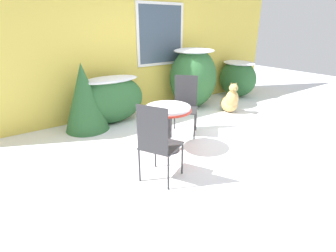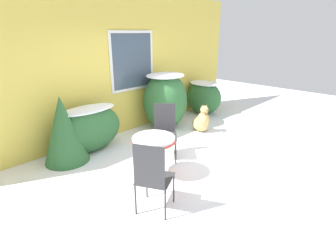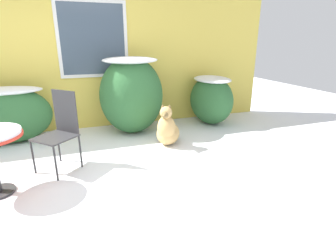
% 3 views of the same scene
% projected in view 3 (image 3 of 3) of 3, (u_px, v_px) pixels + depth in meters
% --- Properties ---
extents(ground_plane, '(16.00, 16.00, 0.00)m').
position_uv_depth(ground_plane, '(82.00, 181.00, 3.24)').
color(ground_plane, white).
extents(house_wall, '(8.00, 0.10, 3.20)m').
position_uv_depth(house_wall, '(71.00, 44.00, 4.72)').
color(house_wall, '#DBC14C').
rests_on(house_wall, ground_plane).
extents(shrub_left, '(1.38, 0.63, 0.95)m').
position_uv_depth(shrub_left, '(7.00, 114.00, 4.31)').
color(shrub_left, '#2D6033').
rests_on(shrub_left, ground_plane).
extents(shrub_middle, '(1.15, 1.04, 1.39)m').
position_uv_depth(shrub_middle, '(131.00, 94.00, 4.77)').
color(shrub_middle, '#2D6033').
rests_on(shrub_middle, ground_plane).
extents(shrub_right, '(0.81, 1.09, 0.98)m').
position_uv_depth(shrub_right, '(211.00, 98.00, 5.38)').
color(shrub_right, '#2D6033').
rests_on(shrub_right, ground_plane).
extents(patio_chair_near_table, '(0.63, 0.63, 1.05)m').
position_uv_depth(patio_chair_near_table, '(60.00, 128.00, 3.43)').
color(patio_chair_near_table, '#2D2D30').
rests_on(patio_chair_near_table, ground_plane).
extents(dog, '(0.58, 0.68, 0.71)m').
position_uv_depth(dog, '(167.00, 130.00, 4.30)').
color(dog, tan).
rests_on(dog, ground_plane).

